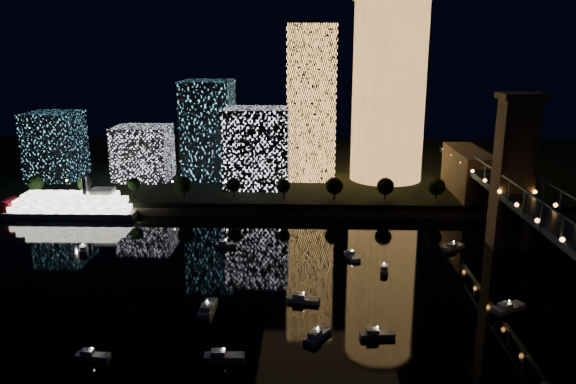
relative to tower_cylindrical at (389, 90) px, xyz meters
name	(u,v)px	position (x,y,z in m)	size (l,w,h in m)	color
ground	(309,312)	(-34.82, -125.01, -44.96)	(520.00, 520.00, 0.00)	black
far_bank	(309,167)	(-34.82, 34.99, -42.46)	(420.00, 160.00, 5.00)	black
seawall	(309,212)	(-34.82, -43.01, -43.46)	(420.00, 6.00, 3.00)	#6B5E4C
tower_cylindrical	(389,90)	(0.00, 0.00, 0.00)	(34.00, 34.00, 79.67)	#FFAD51
tower_rectangular	(311,103)	(-34.12, 1.19, -5.86)	(21.44, 21.44, 68.20)	#FFAD51
midrise_blocks	(179,141)	(-93.30, -4.61, -22.42)	(117.27, 44.47, 43.95)	white
riverboat	(66,206)	(-128.67, -47.29, -40.82)	(53.70, 11.99, 16.13)	silver
motorboats	(307,294)	(-35.42, -116.37, -44.15)	(129.33, 74.65, 2.78)	silver
esplanade_trees	(255,185)	(-56.25, -37.01, -34.49)	(166.55, 6.91, 8.96)	black
street_lamps	(226,185)	(-68.82, -31.01, -35.94)	(132.70, 0.70, 5.65)	black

